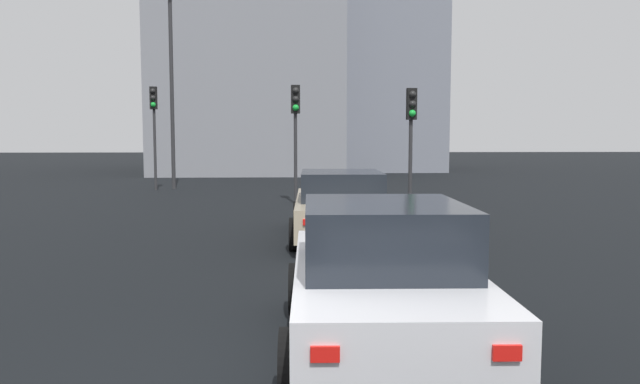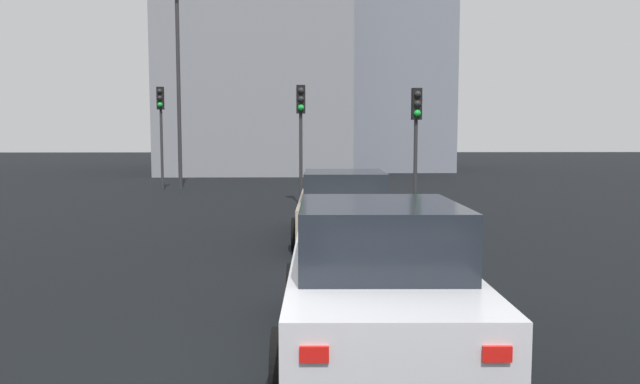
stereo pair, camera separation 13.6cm
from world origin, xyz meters
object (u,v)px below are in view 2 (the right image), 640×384
object	(u,v)px
car_beige_left_lead	(344,206)
traffic_light_near_right	(161,116)
traffic_light_far_left	(416,123)
street_lamp_kerbside	(178,76)
car_white_left_second	(377,280)
traffic_light_near_left	(301,119)

from	to	relation	value
car_beige_left_lead	traffic_light_near_right	bearing A→B (deg)	30.43
car_beige_left_lead	traffic_light_near_right	size ratio (longest dim) A/B	1.15
car_beige_left_lead	traffic_light_far_left	xyz separation A→B (m)	(4.64, -2.40, 1.87)
traffic_light_near_right	street_lamp_kerbside	distance (m)	1.91
street_lamp_kerbside	traffic_light_near_right	bearing A→B (deg)	139.61
car_white_left_second	traffic_light_far_left	world-z (taller)	traffic_light_far_left
traffic_light_far_left	street_lamp_kerbside	world-z (taller)	street_lamp_kerbside
car_beige_left_lead	traffic_light_far_left	size ratio (longest dim) A/B	1.34
car_white_left_second	street_lamp_kerbside	distance (m)	20.87
traffic_light_near_left	traffic_light_near_right	size ratio (longest dim) A/B	0.92
traffic_light_far_left	street_lamp_kerbside	bearing A→B (deg)	-135.77
car_beige_left_lead	traffic_light_near_right	xyz separation A→B (m)	(12.00, 6.62, 2.29)
car_white_left_second	street_lamp_kerbside	world-z (taller)	street_lamp_kerbside
car_beige_left_lead	traffic_light_near_right	world-z (taller)	traffic_light_near_right
traffic_light_near_left	street_lamp_kerbside	bearing A→B (deg)	-142.79
car_white_left_second	car_beige_left_lead	bearing A→B (deg)	0.33
traffic_light_near_left	traffic_light_near_right	world-z (taller)	traffic_light_near_right
car_white_left_second	street_lamp_kerbside	bearing A→B (deg)	18.07
traffic_light_near_left	traffic_light_far_left	xyz separation A→B (m)	(-2.13, -3.34, -0.18)
car_white_left_second	traffic_light_near_left	xyz separation A→B (m)	(13.70, 0.82, 2.01)
traffic_light_near_left	car_beige_left_lead	bearing A→B (deg)	4.56
traffic_light_near_right	traffic_light_near_left	bearing A→B (deg)	43.57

